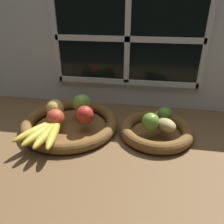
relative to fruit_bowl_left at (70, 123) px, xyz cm
name	(u,v)px	position (x,y,z in cm)	size (l,w,h in cm)	color
ground_plane	(117,140)	(19.38, -3.11, -3.54)	(140.00, 90.00, 3.00)	brown
back_wall	(128,46)	(19.38, 26.66, 25.84)	(140.00, 4.60, 55.00)	silver
fruit_bowl_left	(70,123)	(0.00, 0.00, 0.00)	(37.92, 37.92, 4.45)	brown
fruit_bowl_right	(156,130)	(33.52, 0.00, 0.02)	(27.42, 27.42, 4.45)	brown
apple_red_front	(55,118)	(-3.04, -6.27, 5.63)	(6.45, 6.45, 6.45)	#CC422D
apple_green_back	(82,103)	(3.43, 5.86, 6.25)	(7.69, 7.69, 7.69)	#7AA338
apple_red_right	(85,114)	(6.92, -2.33, 5.73)	(6.65, 6.65, 6.65)	red
apple_golden_left	(55,108)	(-5.96, 0.61, 5.91)	(7.01, 7.01, 7.01)	#DBB756
banana_bunch_front	(45,132)	(-3.95, -13.37, 3.96)	(15.30, 19.56, 3.11)	gold
potato_small	(166,125)	(36.50, -2.99, 4.57)	(7.99, 5.30, 4.32)	tan
potato_back	(162,115)	(35.38, 4.11, 4.45)	(6.12, 4.54, 4.08)	tan
lime_near	(151,122)	(31.10, -3.62, 5.57)	(6.32, 6.32, 6.32)	olive
lime_far	(165,114)	(36.33, 3.62, 5.26)	(5.70, 5.70, 5.70)	olive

